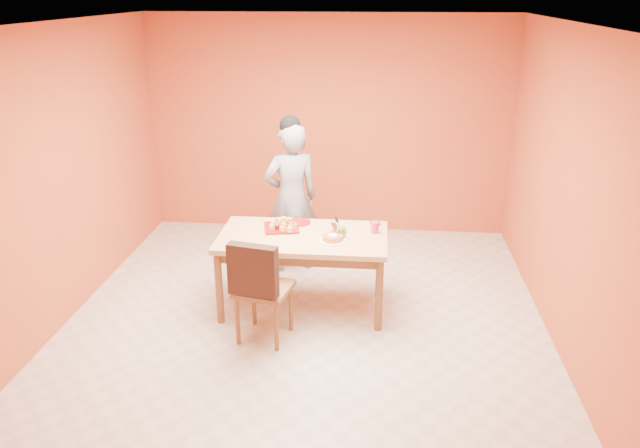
# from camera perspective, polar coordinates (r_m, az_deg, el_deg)

# --- Properties ---
(floor) EXTENTS (5.00, 5.00, 0.00)m
(floor) POSITION_cam_1_polar(r_m,az_deg,el_deg) (5.98, -1.38, -8.92)
(floor) COLOR beige
(floor) RESTS_ON ground
(ceiling) EXTENTS (5.00, 5.00, 0.00)m
(ceiling) POSITION_cam_1_polar(r_m,az_deg,el_deg) (5.20, -1.64, 17.86)
(ceiling) COLOR white
(ceiling) RESTS_ON wall_back
(wall_back) EXTENTS (4.50, 0.00, 4.50)m
(wall_back) POSITION_cam_1_polar(r_m,az_deg,el_deg) (7.85, 0.73, 8.93)
(wall_back) COLOR #AF5228
(wall_back) RESTS_ON floor
(wall_left) EXTENTS (0.00, 5.00, 5.00)m
(wall_left) POSITION_cam_1_polar(r_m,az_deg,el_deg) (6.13, -22.92, 3.84)
(wall_left) COLOR #AF5228
(wall_left) RESTS_ON floor
(wall_right) EXTENTS (0.00, 5.00, 5.00)m
(wall_right) POSITION_cam_1_polar(r_m,az_deg,el_deg) (5.64, 21.87, 2.61)
(wall_right) COLOR #AF5228
(wall_right) RESTS_ON floor
(dining_table) EXTENTS (1.60, 0.90, 0.76)m
(dining_table) POSITION_cam_1_polar(r_m,az_deg,el_deg) (5.97, -1.56, -1.86)
(dining_table) COLOR tan
(dining_table) RESTS_ON floor
(dining_chair) EXTENTS (0.54, 0.61, 0.99)m
(dining_chair) POSITION_cam_1_polar(r_m,az_deg,el_deg) (5.51, -5.20, -5.77)
(dining_chair) COLOR brown
(dining_chair) RESTS_ON floor
(pastry_pile) EXTENTS (0.30, 0.30, 0.10)m
(pastry_pile) POSITION_cam_1_polar(r_m,az_deg,el_deg) (6.08, -3.54, 0.18)
(pastry_pile) COLOR #E8B063
(pastry_pile) RESTS_ON pastry_platter
(person) EXTENTS (0.71, 0.60, 1.65)m
(person) POSITION_cam_1_polar(r_m,az_deg,el_deg) (6.77, -2.65, 2.37)
(person) COLOR gray
(person) RESTS_ON floor
(pastry_platter) EXTENTS (0.39, 0.39, 0.02)m
(pastry_platter) POSITION_cam_1_polar(r_m,az_deg,el_deg) (6.10, -3.53, -0.33)
(pastry_platter) COLOR maroon
(pastry_platter) RESTS_ON dining_table
(red_dinner_plate) EXTENTS (0.28, 0.28, 0.01)m
(red_dinner_plate) POSITION_cam_1_polar(r_m,az_deg,el_deg) (6.24, -1.92, 0.17)
(red_dinner_plate) COLOR maroon
(red_dinner_plate) RESTS_ON dining_table
(white_cake_plate) EXTENTS (0.27, 0.27, 0.01)m
(white_cake_plate) POSITION_cam_1_polar(r_m,az_deg,el_deg) (5.80, 1.17, -1.51)
(white_cake_plate) COLOR white
(white_cake_plate) RESTS_ON dining_table
(sponge_cake) EXTENTS (0.26, 0.26, 0.04)m
(sponge_cake) POSITION_cam_1_polar(r_m,az_deg,el_deg) (5.79, 1.17, -1.24)
(sponge_cake) COLOR #C08131
(sponge_cake) RESTS_ON white_cake_plate
(cake_server) EXTENTS (0.11, 0.26, 0.01)m
(cake_server) POSITION_cam_1_polar(r_m,az_deg,el_deg) (5.94, 1.40, -0.34)
(cake_server) COLOR silver
(cake_server) RESTS_ON sponge_cake
(egg_ornament) EXTENTS (0.12, 0.11, 0.13)m
(egg_ornament) POSITION_cam_1_polar(r_m,az_deg,el_deg) (5.84, 1.95, -0.72)
(egg_ornament) COLOR olive
(egg_ornament) RESTS_ON dining_table
(magenta_glass) EXTENTS (0.09, 0.09, 0.11)m
(magenta_glass) POSITION_cam_1_polar(r_m,az_deg,el_deg) (5.99, 5.03, -0.34)
(magenta_glass) COLOR #D7205F
(magenta_glass) RESTS_ON dining_table
(checker_tin) EXTENTS (0.10, 0.10, 0.03)m
(checker_tin) POSITION_cam_1_polar(r_m,az_deg,el_deg) (6.22, 5.05, 0.09)
(checker_tin) COLOR #361D0E
(checker_tin) RESTS_ON dining_table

